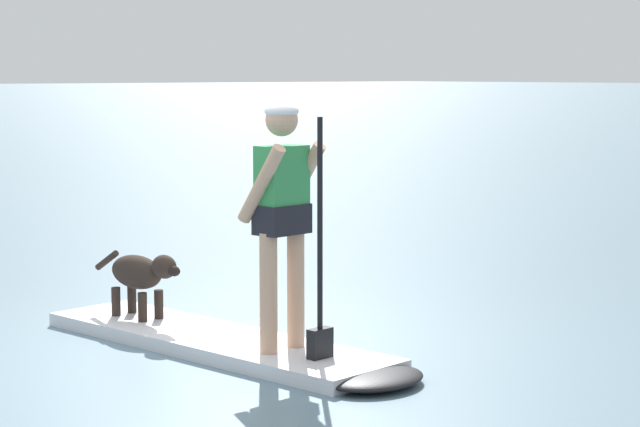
# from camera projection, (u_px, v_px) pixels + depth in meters

# --- Properties ---
(ground_plane) EXTENTS (400.00, 400.00, 0.00)m
(ground_plane) POSITION_uv_depth(u_px,v_px,m) (214.00, 348.00, 8.57)
(ground_plane) COLOR slate
(paddleboard) EXTENTS (3.37, 1.10, 0.10)m
(paddleboard) POSITION_uv_depth(u_px,v_px,m) (236.00, 346.00, 8.41)
(paddleboard) COLOR silver
(paddleboard) RESTS_ON ground_plane
(person_paddler) EXTENTS (0.63, 0.51, 1.68)m
(person_paddler) POSITION_uv_depth(u_px,v_px,m) (284.00, 209.00, 7.96)
(person_paddler) COLOR tan
(person_paddler) RESTS_ON paddleboard
(dog) EXTENTS (1.01, 0.28, 0.52)m
(dog) POSITION_uv_depth(u_px,v_px,m) (141.00, 274.00, 9.09)
(dog) COLOR #2D231E
(dog) RESTS_ON paddleboard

